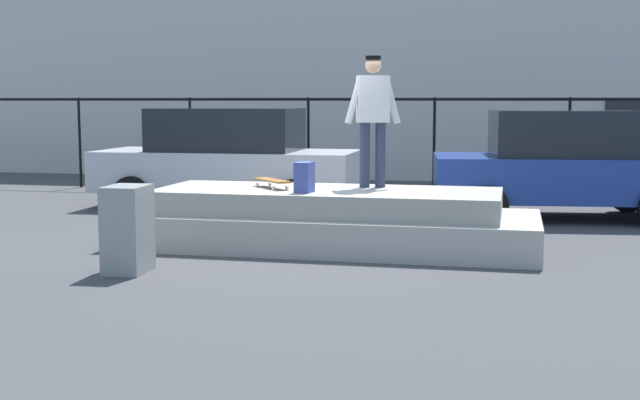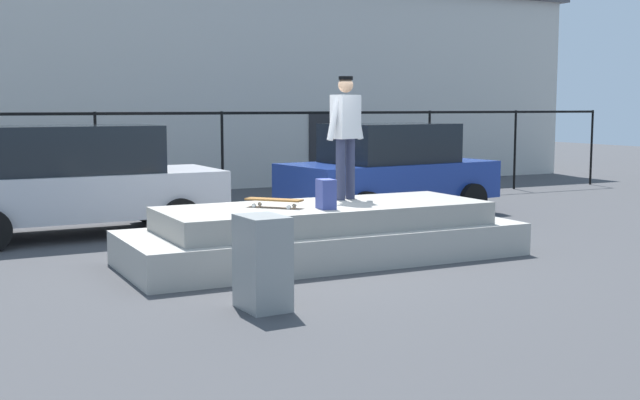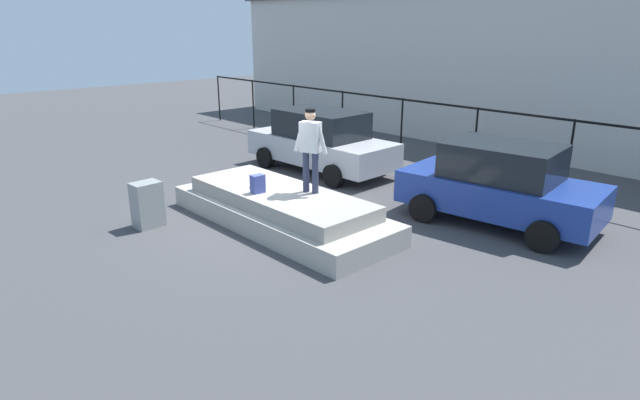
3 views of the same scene
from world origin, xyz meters
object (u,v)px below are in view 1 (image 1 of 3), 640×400
(skateboarder, at_px, (373,112))
(car_blue_sedan_mid, at_px, (563,165))
(skateboard, at_px, (272,181))
(car_silver_sedan_near, at_px, (227,158))
(backpack, at_px, (304,177))
(utility_box, at_px, (128,229))

(skateboarder, bearing_deg, car_blue_sedan_mid, 49.58)
(skateboard, xyz_separation_m, car_silver_sedan_near, (-1.94, 3.77, 0.04))
(skateboarder, distance_m, backpack, 1.42)
(skateboarder, relative_size, utility_box, 1.79)
(utility_box, bearing_deg, car_silver_sedan_near, 95.18)
(car_silver_sedan_near, bearing_deg, car_blue_sedan_mid, -1.84)
(backpack, bearing_deg, car_blue_sedan_mid, -34.89)
(skateboarder, distance_m, skateboard, 1.68)
(skateboarder, xyz_separation_m, skateboard, (-1.32, -0.42, -0.94))
(skateboarder, xyz_separation_m, backpack, (-0.76, -0.85, -0.84))
(utility_box, bearing_deg, skateboard, 60.70)
(skateboard, height_order, car_blue_sedan_mid, car_blue_sedan_mid)
(car_blue_sedan_mid, distance_m, utility_box, 7.72)
(skateboarder, bearing_deg, car_silver_sedan_near, 134.22)
(backpack, relative_size, utility_box, 0.40)
(backpack, height_order, car_blue_sedan_mid, car_blue_sedan_mid)
(skateboard, xyz_separation_m, backpack, (0.57, -0.43, 0.10))
(backpack, bearing_deg, skateboard, 58.37)
(skateboarder, relative_size, car_silver_sedan_near, 0.37)
(skateboarder, relative_size, backpack, 4.52)
(skateboard, bearing_deg, backpack, -37.42)
(backpack, relative_size, car_silver_sedan_near, 0.08)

